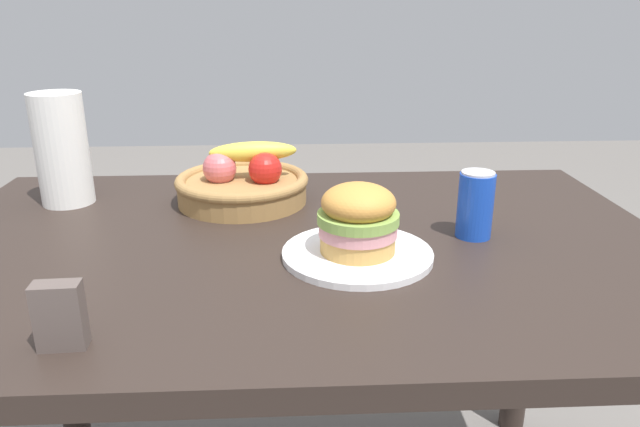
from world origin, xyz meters
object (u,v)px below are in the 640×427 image
(sandwich, at_px, (358,218))
(fruit_basket, at_px, (243,184))
(paper_towel_roll, at_px, (62,149))
(soda_can, at_px, (475,204))
(plate, at_px, (357,254))
(napkin_holder, at_px, (60,316))

(sandwich, xyz_separation_m, fruit_basket, (-0.22, 0.31, -0.03))
(paper_towel_roll, bearing_deg, soda_can, -15.94)
(soda_can, height_order, fruit_basket, fruit_basket)
(plate, distance_m, napkin_holder, 0.49)
(plate, bearing_deg, soda_can, 21.66)
(soda_can, bearing_deg, plate, -158.34)
(plate, distance_m, fruit_basket, 0.38)
(sandwich, distance_m, soda_can, 0.25)
(soda_can, relative_size, napkin_holder, 1.40)
(plate, relative_size, sandwich, 1.87)
(fruit_basket, bearing_deg, paper_towel_roll, 177.73)
(paper_towel_roll, bearing_deg, sandwich, -28.59)
(paper_towel_roll, xyz_separation_m, napkin_holder, (0.19, -0.59, -0.07))
(soda_can, height_order, paper_towel_roll, paper_towel_roll)
(napkin_holder, bearing_deg, plate, 29.85)
(sandwich, height_order, paper_towel_roll, paper_towel_roll)
(plate, distance_m, paper_towel_roll, 0.69)
(paper_towel_roll, distance_m, napkin_holder, 0.63)
(plate, height_order, fruit_basket, fruit_basket)
(sandwich, height_order, soda_can, sandwich)
(soda_can, distance_m, paper_towel_roll, 0.86)
(plate, xyz_separation_m, fruit_basket, (-0.22, 0.31, 0.04))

